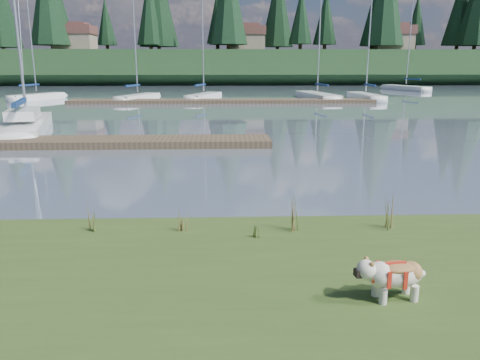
{
  "coord_description": "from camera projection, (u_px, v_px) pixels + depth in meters",
  "views": [
    {
      "loc": [
        2.04,
        -10.43,
        3.36
      ],
      "look_at": [
        2.4,
        -0.5,
        0.86
      ],
      "focal_mm": 35.0,
      "sensor_mm": 36.0,
      "label": 1
    }
  ],
  "objects": [
    {
      "name": "bulldog",
      "position": [
        394.0,
        273.0,
        6.06
      ],
      "size": [
        0.96,
        0.47,
        0.57
      ],
      "rotation": [
        0.0,
        0.0,
        3.27
      ],
      "color": "silver",
      "rests_on": "bank"
    },
    {
      "name": "mud_lip",
      "position": [
        122.0,
        233.0,
        9.29
      ],
      "size": [
        60.0,
        0.5,
        0.14
      ],
      "primitive_type": "cube",
      "color": "#33281C",
      "rests_on": "ground"
    },
    {
      "name": "sailboat_bg_0",
      "position": [
        42.0,
        96.0,
        43.61
      ],
      "size": [
        3.99,
        6.27,
        9.45
      ],
      "rotation": [
        0.0,
        0.0,
        1.1
      ],
      "color": "white",
      "rests_on": "ground"
    },
    {
      "name": "house_0",
      "position": [
        75.0,
        38.0,
        76.13
      ],
      "size": [
        6.3,
        5.3,
        4.65
      ],
      "color": "gray",
      "rests_on": "ridge"
    },
    {
      "name": "house_1",
      "position": [
        246.0,
        38.0,
        78.09
      ],
      "size": [
        6.3,
        5.3,
        4.65
      ],
      "color": "gray",
      "rests_on": "ridge"
    },
    {
      "name": "sailboat_bg_4",
      "position": [
        363.0,
        96.0,
        43.92
      ],
      "size": [
        1.92,
        7.68,
        11.26
      ],
      "rotation": [
        0.0,
        0.0,
        1.63
      ],
      "color": "white",
      "rests_on": "ground"
    },
    {
      "name": "sailboat_bg_5",
      "position": [
        402.0,
        87.0,
        58.71
      ],
      "size": [
        4.29,
        8.09,
        11.5
      ],
      "rotation": [
        0.0,
        0.0,
        1.93
      ],
      "color": "white",
      "rests_on": "ground"
    },
    {
      "name": "conifer_3",
      "position": [
        149.0,
        10.0,
        77.41
      ],
      "size": [
        4.84,
        4.84,
        12.25
      ],
      "color": "#382619",
      "rests_on": "ridge"
    },
    {
      "name": "weed_2",
      "position": [
        292.0,
        215.0,
        8.56
      ],
      "size": [
        0.17,
        0.14,
        0.72
      ],
      "color": "#475B23",
      "rests_on": "bank"
    },
    {
      "name": "weed_1",
      "position": [
        184.0,
        220.0,
        8.53
      ],
      "size": [
        0.17,
        0.14,
        0.51
      ],
      "color": "#475B23",
      "rests_on": "bank"
    },
    {
      "name": "ridge",
      "position": [
        211.0,
        68.0,
        80.99
      ],
      "size": [
        200.0,
        20.0,
        5.0
      ],
      "primitive_type": "cube",
      "color": "#183218",
      "rests_on": "ground"
    },
    {
      "name": "sailboat_bg_3",
      "position": [
        314.0,
        95.0,
        44.92
      ],
      "size": [
        3.15,
        9.17,
        13.11
      ],
      "rotation": [
        0.0,
        0.0,
        1.73
      ],
      "color": "white",
      "rests_on": "ground"
    },
    {
      "name": "dock_near",
      "position": [
        78.0,
        142.0,
        19.4
      ],
      "size": [
        16.0,
        2.0,
        0.3
      ],
      "primitive_type": "cube",
      "color": "#4C3D2C",
      "rests_on": "ground"
    },
    {
      "name": "sailboat_main",
      "position": [
        27.0,
        122.0,
        23.9
      ],
      "size": [
        4.28,
        9.55,
        13.46
      ],
      "rotation": [
        0.0,
        0.0,
        1.84
      ],
      "color": "white",
      "rests_on": "ground"
    },
    {
      "name": "sailboat_bg_2",
      "position": [
        206.0,
        96.0,
        43.92
      ],
      "size": [
        3.57,
        6.94,
        10.47
      ],
      "rotation": [
        0.0,
        0.0,
        1.23
      ],
      "color": "white",
      "rests_on": "ground"
    },
    {
      "name": "ground",
      "position": [
        199.0,
        103.0,
        39.93
      ],
      "size": [
        200.0,
        200.0,
        0.0
      ],
      "primitive_type": "plane",
      "color": "slate",
      "rests_on": "ground"
    },
    {
      "name": "weed_0",
      "position": [
        93.0,
        217.0,
        8.55
      ],
      "size": [
        0.17,
        0.14,
        0.64
      ],
      "color": "#475B23",
      "rests_on": "bank"
    },
    {
      "name": "dock_far",
      "position": [
        222.0,
        101.0,
        39.96
      ],
      "size": [
        26.0,
        2.2,
        0.3
      ],
      "primitive_type": "cube",
      "color": "#4C3D2C",
      "rests_on": "ground"
    },
    {
      "name": "conifer_5",
      "position": [
        301.0,
        16.0,
        76.58
      ],
      "size": [
        3.96,
        3.96,
        10.35
      ],
      "color": "#382619",
      "rests_on": "ridge"
    },
    {
      "name": "sailboat_bg_1",
      "position": [
        141.0,
        97.0,
        42.64
      ],
      "size": [
        3.54,
        6.87,
        10.3
      ],
      "rotation": [
        0.0,
        0.0,
        1.23
      ],
      "color": "white",
      "rests_on": "ground"
    },
    {
      "name": "house_2",
      "position": [
        392.0,
        38.0,
        77.0
      ],
      "size": [
        6.3,
        5.3,
        4.65
      ],
      "color": "gray",
      "rests_on": "ridge"
    },
    {
      "name": "weed_4",
      "position": [
        256.0,
        229.0,
        8.28
      ],
      "size": [
        0.17,
        0.14,
        0.37
      ],
      "color": "#475B23",
      "rests_on": "bank"
    },
    {
      "name": "conifer_7",
      "position": [
        461.0,
        8.0,
        78.17
      ],
      "size": [
        5.28,
        5.28,
        13.2
      ],
      "color": "#382619",
      "rests_on": "ridge"
    },
    {
      "name": "weed_5",
      "position": [
        389.0,
        214.0,
        8.64
      ],
      "size": [
        0.17,
        0.14,
        0.7
      ],
      "color": "#475B23",
      "rests_on": "bank"
    }
  ]
}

